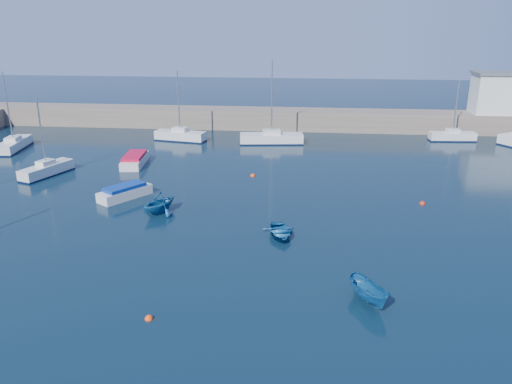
# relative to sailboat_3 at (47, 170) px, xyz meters

# --- Properties ---
(ground) EXTENTS (220.00, 220.00, 0.00)m
(ground) POSITION_rel_sailboat_3_xyz_m (21.16, -21.41, -0.60)
(ground) COLOR black
(ground) RESTS_ON ground
(back_wall) EXTENTS (96.00, 4.50, 2.60)m
(back_wall) POSITION_rel_sailboat_3_xyz_m (21.16, 24.59, 0.70)
(back_wall) COLOR #76685A
(back_wall) RESTS_ON ground
(sailboat_3) EXTENTS (3.31, 5.78, 7.49)m
(sailboat_3) POSITION_rel_sailboat_3_xyz_m (0.00, 0.00, 0.00)
(sailboat_3) COLOR silver
(sailboat_3) RESTS_ON ground
(sailboat_4) EXTENTS (2.91, 6.94, 8.81)m
(sailboat_4) POSITION_rel_sailboat_3_xyz_m (-8.91, 9.38, -0.01)
(sailboat_4) COLOR silver
(sailboat_4) RESTS_ON ground
(sailboat_5) EXTENTS (6.53, 2.94, 8.44)m
(sailboat_5) POSITION_rel_sailboat_3_xyz_m (9.12, 15.79, 0.06)
(sailboat_5) COLOR silver
(sailboat_5) RESTS_ON ground
(sailboat_6) EXTENTS (7.77, 3.03, 9.88)m
(sailboat_6) POSITION_rel_sailboat_3_xyz_m (20.48, 15.52, 0.06)
(sailboat_6) COLOR silver
(sailboat_6) RESTS_ON ground
(sailboat_7) EXTENTS (5.65, 1.99, 7.44)m
(sailboat_7) POSITION_rel_sailboat_3_xyz_m (42.67, 19.28, -0.00)
(sailboat_7) COLOR silver
(sailboat_7) RESTS_ON ground
(motorboat_1) EXTENTS (3.90, 4.67, 1.12)m
(motorboat_1) POSITION_rel_sailboat_3_xyz_m (9.73, -5.43, -0.08)
(motorboat_1) COLOR silver
(motorboat_1) RESTS_ON ground
(motorboat_2) EXTENTS (2.52, 5.64, 1.12)m
(motorboat_2) POSITION_rel_sailboat_3_xyz_m (7.12, 4.66, -0.07)
(motorboat_2) COLOR silver
(motorboat_2) RESTS_ON ground
(dinghy_center) EXTENTS (2.93, 3.60, 0.65)m
(dinghy_center) POSITION_rel_sailboat_3_xyz_m (23.16, -11.98, -0.27)
(dinghy_center) COLOR #14558D
(dinghy_center) RESTS_ON ground
(dinghy_left) EXTENTS (4.03, 4.19, 1.70)m
(dinghy_left) POSITION_rel_sailboat_3_xyz_m (13.59, -8.47, 0.25)
(dinghy_left) COLOR #14558D
(dinghy_left) RESTS_ON ground
(dinghy_right) EXTENTS (2.46, 3.23, 1.18)m
(dinghy_right) POSITION_rel_sailboat_3_xyz_m (28.32, -20.04, -0.01)
(dinghy_right) COLOR #14558D
(dinghy_right) RESTS_ON ground
(buoy_0) EXTENTS (0.43, 0.43, 0.43)m
(buoy_0) POSITION_rel_sailboat_3_xyz_m (17.24, -22.75, -0.60)
(buoy_0) COLOR #FF430D
(buoy_0) RESTS_ON ground
(buoy_1) EXTENTS (0.48, 0.48, 0.48)m
(buoy_1) POSITION_rel_sailboat_3_xyz_m (34.31, -4.31, -0.60)
(buoy_1) COLOR red
(buoy_1) RESTS_ON ground
(buoy_3) EXTENTS (0.48, 0.48, 0.48)m
(buoy_3) POSITION_rel_sailboat_3_xyz_m (19.71, 1.88, -0.60)
(buoy_3) COLOR #FF430D
(buoy_3) RESTS_ON ground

